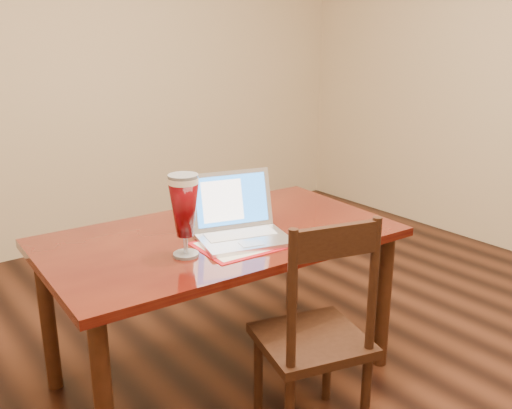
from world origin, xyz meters
TOP-DOWN VIEW (x-y plane):
  - ground at (0.00, 0.00)m, footprint 5.00×5.00m
  - dining_table at (-0.29, 0.46)m, footprint 1.54×0.93m
  - dining_chair at (-0.23, -0.09)m, footprint 0.48×0.47m

SIDE VIEW (x-z plane):
  - ground at x=0.00m, z-range 0.00..0.00m
  - dining_chair at x=-0.23m, z-range -0.03..0.90m
  - dining_table at x=-0.29m, z-range 0.12..1.15m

